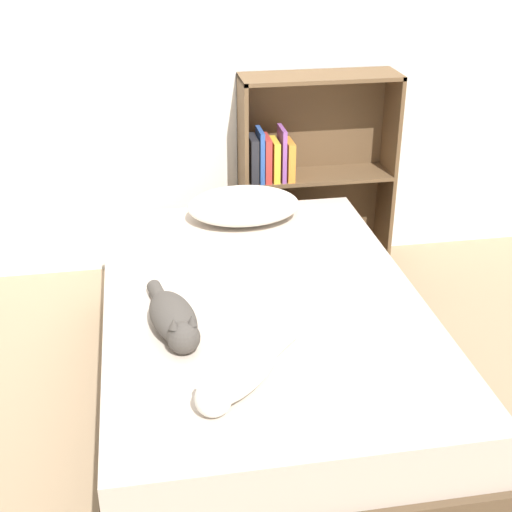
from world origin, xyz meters
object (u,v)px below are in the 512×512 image
(pillow, at_px, (244,206))
(bookshelf, at_px, (308,170))
(cat_dark, at_px, (174,319))
(bed, at_px, (262,350))
(cat_light, at_px, (239,374))

(pillow, distance_m, bookshelf, 0.62)
(cat_dark, xyz_separation_m, bookshelf, (0.80, 1.36, 0.00))
(cat_dark, bearing_deg, pillow, 145.92)
(bed, relative_size, pillow, 3.56)
(bed, relative_size, cat_dark, 3.87)
(bookshelf, bearing_deg, cat_light, -110.16)
(bed, relative_size, cat_light, 4.21)
(bookshelf, bearing_deg, bed, -111.44)
(pillow, xyz_separation_m, cat_dark, (-0.38, -0.91, -0.02))
(bed, xyz_separation_m, pillow, (0.04, 0.71, 0.32))
(cat_light, relative_size, cat_dark, 0.92)
(pillow, xyz_separation_m, bookshelf, (0.42, 0.45, -0.02))
(bookshelf, bearing_deg, pillow, -132.49)
(pillow, distance_m, cat_light, 1.27)
(cat_light, distance_m, cat_dark, 0.39)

